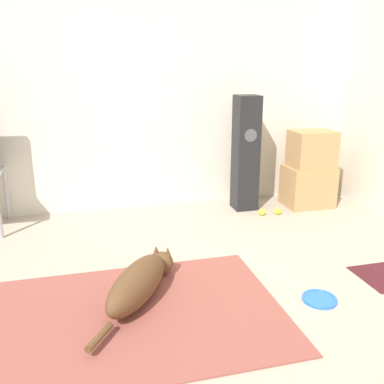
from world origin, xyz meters
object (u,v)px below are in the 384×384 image
Objects in this scene: cardboard_box_lower at (308,186)px; tennis_ball_by_boxes at (278,211)px; frisbee at (320,299)px; tennis_ball_near_speaker at (262,212)px; dog at (140,282)px; cardboard_box_upper at (312,149)px; floor_speaker at (246,154)px.

cardboard_box_lower reaches higher than tennis_ball_by_boxes.
frisbee is 1.57m from tennis_ball_by_boxes.
tennis_ball_near_speaker reaches higher than frisbee.
dog is 2.39m from cardboard_box_lower.
floor_speaker is at bearing 172.76° from cardboard_box_upper.
tennis_ball_near_speaker is at bearing 173.70° from tennis_ball_by_boxes.
cardboard_box_upper reaches higher than dog.
dog is 1.89× the size of cardboard_box_lower.
dog is at bearing -140.96° from tennis_ball_by_boxes.
floor_speaker is (0.19, 1.78, 0.55)m from frisbee.
cardboard_box_upper is 6.31× the size of tennis_ball_near_speaker.
floor_speaker is (-0.67, 0.09, -0.03)m from cardboard_box_upper.
dog is 1.84m from tennis_ball_near_speaker.
cardboard_box_upper is 0.37× the size of floor_speaker.
cardboard_box_lower is at bearing 24.22° from tennis_ball_by_boxes.
cardboard_box_lower reaches higher than frisbee.
frisbee is 3.26× the size of tennis_ball_near_speaker.
floor_speaker is (-0.66, 0.09, 0.36)m from cardboard_box_lower.
frisbee is 0.46× the size of cardboard_box_lower.
cardboard_box_upper is (0.01, 0.00, 0.39)m from cardboard_box_lower.
tennis_ball_by_boxes is at bearing -47.76° from floor_speaker.
cardboard_box_lower is at bearing -7.53° from floor_speaker.
cardboard_box_lower is at bearing -173.19° from cardboard_box_upper.
frisbee is 3.26× the size of tennis_ball_by_boxes.
cardboard_box_lower is at bearing 16.35° from tennis_ball_near_speaker.
floor_speaker reaches higher than cardboard_box_upper.
cardboard_box_lower is 1.12× the size of cardboard_box_upper.
cardboard_box_lower is 7.09× the size of tennis_ball_near_speaker.
cardboard_box_upper is at bearing 6.81° from cardboard_box_lower.
dog is 2.01m from floor_speaker.
dog is at bearing -130.16° from floor_speaker.
tennis_ball_by_boxes is (1.51, 1.23, -0.10)m from dog.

